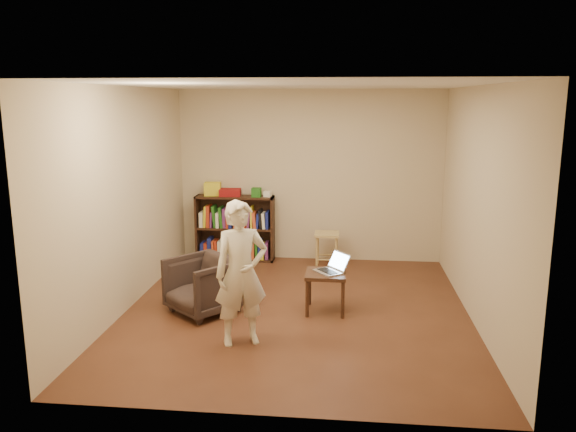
# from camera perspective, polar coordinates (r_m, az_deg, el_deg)

# --- Properties ---
(floor) EXTENTS (4.50, 4.50, 0.00)m
(floor) POSITION_cam_1_polar(r_m,az_deg,el_deg) (6.71, 0.85, -9.63)
(floor) COLOR #482617
(floor) RESTS_ON ground
(ceiling) EXTENTS (4.50, 4.50, 0.00)m
(ceiling) POSITION_cam_1_polar(r_m,az_deg,el_deg) (6.25, 0.93, 13.15)
(ceiling) COLOR white
(ceiling) RESTS_ON wall_back
(wall_back) EXTENTS (4.00, 0.00, 4.00)m
(wall_back) POSITION_cam_1_polar(r_m,az_deg,el_deg) (8.57, 2.23, 4.07)
(wall_back) COLOR beige
(wall_back) RESTS_ON floor
(wall_left) EXTENTS (0.00, 4.50, 4.50)m
(wall_left) POSITION_cam_1_polar(r_m,az_deg,el_deg) (6.83, -16.09, 1.61)
(wall_left) COLOR beige
(wall_left) RESTS_ON floor
(wall_right) EXTENTS (0.00, 4.50, 4.50)m
(wall_right) POSITION_cam_1_polar(r_m,az_deg,el_deg) (6.49, 18.76, 0.94)
(wall_right) COLOR beige
(wall_right) RESTS_ON floor
(bookshelf) EXTENTS (1.20, 0.30, 1.00)m
(bookshelf) POSITION_cam_1_polar(r_m,az_deg,el_deg) (8.72, -5.37, -1.59)
(bookshelf) COLOR black
(bookshelf) RESTS_ON floor
(box_yellow) EXTENTS (0.27, 0.21, 0.20)m
(box_yellow) POSITION_cam_1_polar(r_m,az_deg,el_deg) (8.69, -7.67, 2.74)
(box_yellow) COLOR yellow
(box_yellow) RESTS_ON bookshelf
(red_cloth) EXTENTS (0.34, 0.26, 0.11)m
(red_cloth) POSITION_cam_1_polar(r_m,az_deg,el_deg) (8.62, -5.90, 2.40)
(red_cloth) COLOR maroon
(red_cloth) RESTS_ON bookshelf
(box_green) EXTENTS (0.14, 0.14, 0.14)m
(box_green) POSITION_cam_1_polar(r_m,az_deg,el_deg) (8.50, -3.23, 2.41)
(box_green) COLOR #23651B
(box_green) RESTS_ON bookshelf
(box_white) EXTENTS (0.12, 0.12, 0.08)m
(box_white) POSITION_cam_1_polar(r_m,az_deg,el_deg) (8.51, -2.10, 2.26)
(box_white) COLOR white
(box_white) RESTS_ON bookshelf
(stool) EXTENTS (0.36, 0.36, 0.51)m
(stool) POSITION_cam_1_polar(r_m,az_deg,el_deg) (8.32, 3.97, -2.39)
(stool) COLOR #A68B50
(stool) RESTS_ON floor
(armchair) EXTENTS (1.00, 1.00, 0.66)m
(armchair) POSITION_cam_1_polar(r_m,az_deg,el_deg) (6.65, -8.62, -6.96)
(armchair) COLOR #312421
(armchair) RESTS_ON floor
(side_table) EXTENTS (0.47, 0.47, 0.48)m
(side_table) POSITION_cam_1_polar(r_m,az_deg,el_deg) (6.59, 3.86, -6.40)
(side_table) COLOR black
(side_table) RESTS_ON floor
(laptop) EXTENTS (0.46, 0.46, 0.22)m
(laptop) POSITION_cam_1_polar(r_m,az_deg,el_deg) (6.59, 4.53, -5.21)
(laptop) COLOR silver
(laptop) RESTS_ON side_table
(person) EXTENTS (0.64, 0.54, 1.48)m
(person) POSITION_cam_1_polar(r_m,az_deg,el_deg) (5.67, -4.79, -5.83)
(person) COLOR beige
(person) RESTS_ON floor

